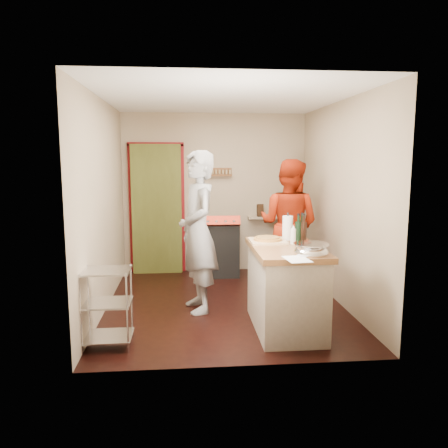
% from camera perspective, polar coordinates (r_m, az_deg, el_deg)
% --- Properties ---
extents(floor, '(3.50, 3.50, 0.00)m').
position_cam_1_polar(floor, '(5.79, 0.02, -10.31)').
color(floor, black).
rests_on(floor, ground).
extents(back_wall, '(3.00, 0.44, 2.60)m').
position_cam_1_polar(back_wall, '(7.28, -6.28, 2.66)').
color(back_wall, tan).
rests_on(back_wall, ground).
extents(left_wall, '(0.04, 3.50, 2.60)m').
position_cam_1_polar(left_wall, '(5.58, -15.53, 2.36)').
color(left_wall, tan).
rests_on(left_wall, ground).
extents(right_wall, '(0.04, 3.50, 2.60)m').
position_cam_1_polar(right_wall, '(5.84, 14.87, 2.65)').
color(right_wall, tan).
rests_on(right_wall, ground).
extents(ceiling, '(3.00, 3.50, 0.02)m').
position_cam_1_polar(ceiling, '(5.53, 0.02, 16.23)').
color(ceiling, white).
rests_on(ceiling, back_wall).
extents(stove, '(0.60, 0.63, 1.00)m').
position_cam_1_polar(stove, '(7.05, -0.63, -3.09)').
color(stove, black).
rests_on(stove, ground).
extents(wire_shelving, '(0.48, 0.40, 0.80)m').
position_cam_1_polar(wire_shelving, '(4.56, -15.04, -10.06)').
color(wire_shelving, silver).
rests_on(wire_shelving, ground).
extents(island, '(0.73, 1.39, 1.24)m').
position_cam_1_polar(island, '(4.88, 8.07, -7.96)').
color(island, beige).
rests_on(island, ground).
extents(person_stripe, '(0.63, 0.81, 1.97)m').
position_cam_1_polar(person_stripe, '(5.33, -3.42, -1.05)').
color(person_stripe, '#BABBC0').
rests_on(person_stripe, ground).
extents(person_red, '(1.15, 1.10, 1.86)m').
position_cam_1_polar(person_red, '(6.39, 8.44, -0.00)').
color(person_red, '#AD260B').
rests_on(person_red, ground).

